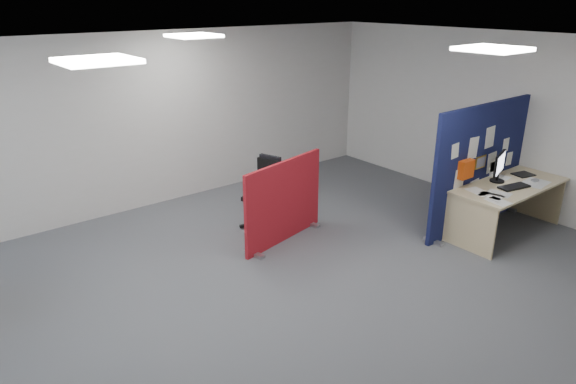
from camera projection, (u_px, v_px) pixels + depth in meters
floor at (278, 299)px, 5.74m from camera, size 9.00×9.00×0.00m
ceiling at (276, 50)px, 4.77m from camera, size 9.00×7.00×0.02m
wall_back at (138, 124)px, 7.81m from camera, size 9.00×0.02×2.70m
wall_right at (511, 123)px, 7.86m from camera, size 0.02×7.00×2.70m
ceiling_lights at (263, 46)px, 5.46m from camera, size 4.10×4.10×0.04m
navy_divider at (481, 167)px, 7.27m from camera, size 2.20×0.30×1.82m
main_desk at (505, 195)px, 7.20m from camera, size 1.83×0.81×0.73m
monitor_main at (499, 166)px, 7.13m from camera, size 0.47×0.20×0.42m
keyboard at (514, 187)px, 6.98m from camera, size 0.48×0.27×0.02m
mouse at (535, 180)px, 7.21m from camera, size 0.11×0.08×0.03m
paper_tray at (523, 174)px, 7.47m from camera, size 0.32×0.28×0.01m
red_divider at (284, 202)px, 6.95m from camera, size 1.49×0.38×1.14m
office_chair at (265, 187)px, 7.46m from camera, size 0.66×0.63×1.00m
desk_papers at (505, 189)px, 6.93m from camera, size 1.38×0.84×0.00m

